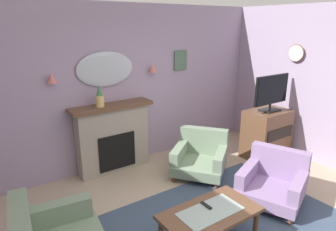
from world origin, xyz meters
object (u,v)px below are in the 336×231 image
object	(u,v)px
fireplace	(113,139)
tv_remote	(206,206)
coffee_table	(210,216)
mantel_vase_centre	(100,98)
armchair_by_coffee_table	(201,156)
tv_cabinet	(266,134)
wall_sconce_left	(52,78)
wall_clock	(296,53)
tv_flatscreen	(272,92)
framed_picture	(180,60)
armchair_beside_couch	(274,180)
wall_sconce_right	(153,68)
wall_mirror	(106,69)

from	to	relation	value
fireplace	tv_remote	xyz separation A→B (m)	(0.12, -2.19, -0.12)
coffee_table	mantel_vase_centre	bearing A→B (deg)	97.33
armchair_by_coffee_table	tv_cabinet	xyz separation A→B (m)	(1.42, -0.19, 0.15)
wall_sconce_left	mantel_vase_centre	bearing A→B (deg)	-10.46
mantel_vase_centre	wall_sconce_left	world-z (taller)	wall_sconce_left
mantel_vase_centre	wall_sconce_left	size ratio (longest dim) A/B	2.42
wall_sconce_left	wall_clock	world-z (taller)	wall_clock
mantel_vase_centre	tv_remote	distance (m)	2.35
tv_flatscreen	framed_picture	bearing A→B (deg)	129.46
fireplace	tv_flatscreen	distance (m)	2.88
mantel_vase_centre	armchair_beside_couch	xyz separation A→B (m)	(1.65, -2.09, -1.00)
coffee_table	armchair_by_coffee_table	world-z (taller)	armchair_by_coffee_table
armchair_beside_couch	tv_flatscreen	world-z (taller)	tv_flatscreen
coffee_table	armchair_beside_couch	world-z (taller)	armchair_beside_couch
tv_remote	wall_sconce_right	bearing A→B (deg)	72.20
fireplace	wall_mirror	xyz separation A→B (m)	(-0.00, 0.14, 1.14)
armchair_beside_couch	wall_mirror	bearing A→B (deg)	122.62
tv_flatscreen	wall_sconce_left	bearing A→B (deg)	160.23
tv_remote	tv_cabinet	size ratio (longest dim) A/B	0.18
mantel_vase_centre	armchair_by_coffee_table	bearing A→B (deg)	-33.76
coffee_table	fireplace	bearing A→B (deg)	92.28
tv_flatscreen	tv_cabinet	bearing A→B (deg)	90.00
fireplace	armchair_beside_couch	xyz separation A→B (m)	(1.45, -2.12, -0.27)
wall_mirror	armchair_beside_couch	world-z (taller)	wall_mirror
framed_picture	wall_clock	bearing A→B (deg)	-40.64
mantel_vase_centre	armchair_beside_couch	bearing A→B (deg)	-51.77
armchair_by_coffee_table	tv_remote	bearing A→B (deg)	-128.65
armchair_beside_couch	mantel_vase_centre	bearing A→B (deg)	128.23
wall_clock	coffee_table	bearing A→B (deg)	-159.79
framed_picture	coffee_table	xyz separation A→B (m)	(-1.41, -2.44, -1.37)
fireplace	tv_cabinet	world-z (taller)	fireplace
armchair_by_coffee_table	fireplace	bearing A→B (deg)	140.95
tv_remote	wall_clock	bearing A→B (deg)	18.72
wall_mirror	tv_flatscreen	world-z (taller)	wall_mirror
tv_remote	armchair_beside_couch	bearing A→B (deg)	3.29
mantel_vase_centre	tv_remote	xyz separation A→B (m)	(0.32, -2.17, -0.85)
coffee_table	armchair_by_coffee_table	distance (m)	1.72
wall_sconce_left	tv_flatscreen	distance (m)	3.65
fireplace	wall_sconce_left	size ratio (longest dim) A/B	9.71
coffee_table	tv_cabinet	distance (m)	2.73
wall_sconce_left	framed_picture	world-z (taller)	framed_picture
fireplace	wall_clock	size ratio (longest dim) A/B	4.39
fireplace	wall_mirror	world-z (taller)	wall_mirror
fireplace	tv_remote	distance (m)	2.20
framed_picture	fireplace	bearing A→B (deg)	-174.23
tv_flatscreen	fireplace	bearing A→B (deg)	156.10
framed_picture	wall_mirror	bearing A→B (deg)	-179.62
framed_picture	armchair_beside_couch	bearing A→B (deg)	-91.37
tv_flatscreen	tv_remote	bearing A→B (deg)	-156.52
framed_picture	armchair_beside_couch	distance (m)	2.69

